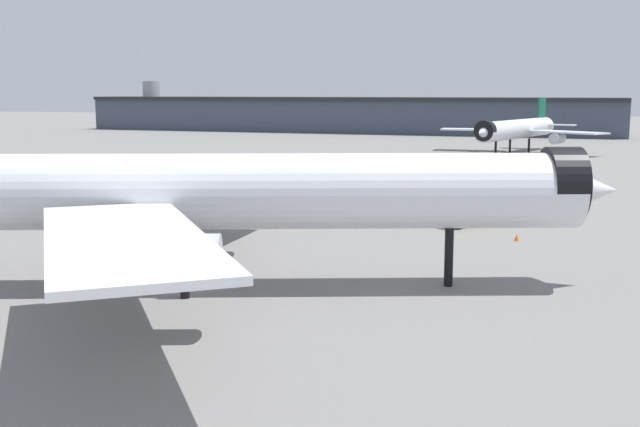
# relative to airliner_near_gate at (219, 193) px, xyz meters

# --- Properties ---
(ground) EXTENTS (900.00, 900.00, 0.00)m
(ground) POSITION_rel_airliner_near_gate_xyz_m (-2.46, -1.45, -7.36)
(ground) COLOR slate
(airliner_near_gate) EXTENTS (59.91, 53.45, 16.70)m
(airliner_near_gate) POSITION_rel_airliner_near_gate_xyz_m (0.00, 0.00, 0.00)
(airliner_near_gate) COLOR white
(airliner_near_gate) RESTS_ON ground
(airliner_far_taxiway) EXTENTS (40.12, 45.08, 13.33)m
(airliner_far_taxiway) POSITION_rel_airliner_near_gate_xyz_m (19.21, 140.76, -1.48)
(airliner_far_taxiway) COLOR silver
(airliner_far_taxiway) RESTS_ON ground
(terminal_building) EXTENTS (200.21, 36.27, 19.08)m
(terminal_building) POSITION_rel_airliner_near_gate_xyz_m (-47.70, 224.74, -0.78)
(terminal_building) COLOR #3D4756
(terminal_building) RESTS_ON ground
(service_truck_front) EXTENTS (5.16, 5.77, 3.00)m
(service_truck_front) POSITION_rel_airliner_near_gate_xyz_m (15.77, 32.84, -5.77)
(service_truck_front) COLOR black
(service_truck_front) RESTS_ON ground
(traffic_cone_near_nose) EXTENTS (0.55, 0.55, 0.69)m
(traffic_cone_near_nose) POSITION_rel_airliner_near_gate_xyz_m (21.69, 25.46, -7.01)
(traffic_cone_near_nose) COLOR #F2600C
(traffic_cone_near_nose) RESTS_ON ground
(traffic_cone_wingtip) EXTENTS (0.45, 0.45, 0.57)m
(traffic_cone_wingtip) POSITION_rel_airliner_near_gate_xyz_m (-26.67, 22.51, -7.07)
(traffic_cone_wingtip) COLOR #F2600C
(traffic_cone_wingtip) RESTS_ON ground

